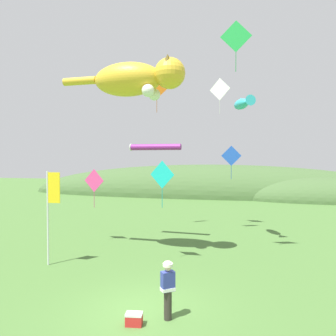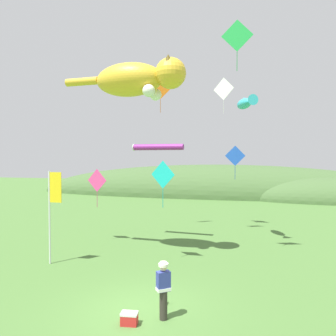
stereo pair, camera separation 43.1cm
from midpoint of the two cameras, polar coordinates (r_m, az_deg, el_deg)
The scene contains 15 objects.
ground_plane at distance 11.49m, azimuth -3.79°, elevation -23.60°, with size 120.00×120.00×0.00m, color #477033.
distant_hill_ridge at distance 43.40m, azimuth 12.06°, elevation -4.75°, with size 50.97×12.77×8.04m.
festival_attendant at distance 10.59m, azimuth 0.44°, elevation -20.25°, with size 0.49×0.46×1.77m.
kite_spool at distance 11.85m, azimuth 0.41°, elevation -22.05°, with size 0.12×0.28×0.28m.
picnic_cooler at distance 10.66m, azimuth -5.50°, elevation -24.65°, with size 0.52×0.38×0.36m.
festival_banner_pole at distance 16.01m, azimuth -18.77°, elevation -5.82°, with size 0.66×0.08×4.31m.
kite_giant_cat at distance 16.47m, azimuth -4.51°, elevation 15.14°, with size 6.35×2.00×1.93m.
kite_fish_windsock at distance 19.39m, azimuth 14.01°, elevation 10.94°, with size 1.31×2.27×0.68m.
kite_tube_streamer at distance 19.48m, azimuth -1.23°, elevation 3.65°, with size 3.17×0.68×0.44m.
kite_diamond_blue at distance 22.33m, azimuth 12.16°, elevation 2.06°, with size 1.34×0.24×2.25m.
kite_diamond_pink at distance 19.52m, azimuth -11.64°, elevation -2.18°, with size 1.31×0.32×2.25m.
kite_diamond_teal at distance 15.37m, azimuth -0.10°, elevation -1.22°, with size 1.24×0.46×2.22m.
kite_diamond_white at distance 22.92m, azimuth 10.21°, elevation 13.38°, with size 1.39×0.60×2.40m.
kite_diamond_orange at distance 22.66m, azimuth -0.78°, elevation 13.58°, with size 1.26×0.59×2.28m.
kite_diamond_green at distance 16.70m, azimuth 12.74°, elevation 21.54°, with size 1.47×0.07×2.37m.
Camera 2 is at (3.25, -9.88, 4.93)m, focal length 35.00 mm.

